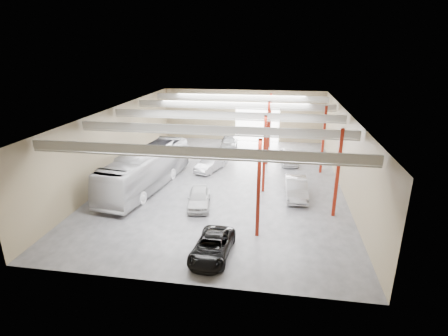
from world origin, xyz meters
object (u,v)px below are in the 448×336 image
(car_row_c, at_px, (229,143))
(car_right_near, at_px, (296,188))
(car_right_far, at_px, (289,156))
(black_sedan, at_px, (212,247))
(coach_bus, at_px, (147,169))
(car_row_b, at_px, (211,164))
(car_row_a, at_px, (199,198))

(car_row_c, height_order, car_right_near, car_right_near)
(car_right_far, bearing_deg, car_right_near, -92.69)
(black_sedan, height_order, car_row_c, car_row_c)
(car_row_c, bearing_deg, car_right_far, -39.88)
(coach_bus, xyz_separation_m, car_row_b, (4.97, 5.61, -1.07))
(black_sedan, xyz_separation_m, car_row_b, (-3.18, 15.84, 0.09))
(car_right_far, bearing_deg, car_row_b, -161.01)
(car_row_a, height_order, car_row_b, car_row_b)
(coach_bus, relative_size, car_right_far, 2.83)
(coach_bus, bearing_deg, car_row_a, -21.95)
(car_row_b, relative_size, car_row_c, 0.88)
(car_row_c, bearing_deg, black_sedan, -90.72)
(coach_bus, height_order, car_right_near, coach_bus)
(coach_bus, relative_size, car_row_a, 2.95)
(car_row_b, xyz_separation_m, car_row_c, (0.71, 8.75, -0.00))
(car_row_a, height_order, car_right_far, car_right_far)
(coach_bus, relative_size, car_row_c, 2.50)
(car_row_b, bearing_deg, car_row_a, -65.82)
(black_sedan, relative_size, car_right_far, 1.04)
(black_sedan, distance_m, car_right_far, 20.26)
(black_sedan, bearing_deg, car_row_c, 99.63)
(coach_bus, relative_size, car_right_near, 2.57)
(car_row_b, height_order, car_right_near, car_right_near)
(car_row_b, bearing_deg, car_right_far, 44.15)
(car_right_far, bearing_deg, car_row_c, 140.99)
(black_sedan, xyz_separation_m, car_right_near, (5.55, 10.20, 0.17))
(car_row_a, relative_size, car_right_near, 0.87)
(car_row_c, distance_m, car_right_far, 9.03)
(car_right_near, relative_size, car_right_far, 1.10)
(car_row_b, bearing_deg, car_right_near, -13.28)
(car_right_near, bearing_deg, coach_bus, 177.99)
(car_row_b, height_order, car_row_c, car_row_b)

